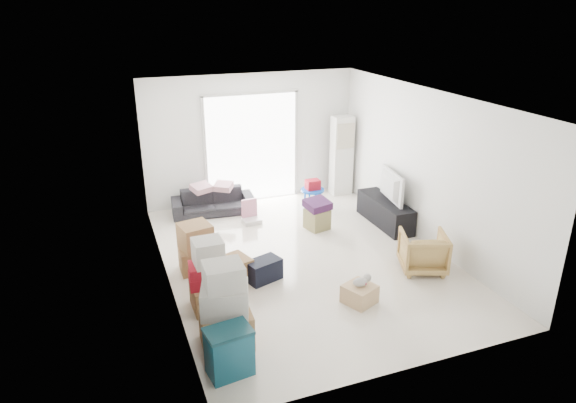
# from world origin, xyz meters

# --- Properties ---
(room_shell) EXTENTS (4.98, 6.48, 3.18)m
(room_shell) POSITION_xyz_m (0.00, 0.00, 1.35)
(room_shell) COLOR white
(room_shell) RESTS_ON ground
(sliding_door) EXTENTS (2.10, 0.04, 2.33)m
(sliding_door) POSITION_xyz_m (0.00, 2.98, 1.24)
(sliding_door) COLOR white
(sliding_door) RESTS_ON room_shell
(ac_tower) EXTENTS (0.45, 0.30, 1.75)m
(ac_tower) POSITION_xyz_m (1.95, 2.65, 0.88)
(ac_tower) COLOR silver
(ac_tower) RESTS_ON room_shell
(tv_console) EXTENTS (0.44, 1.47, 0.49)m
(tv_console) POSITION_xyz_m (2.00, 0.80, 0.25)
(tv_console) COLOR black
(tv_console) RESTS_ON room_shell
(television) EXTENTS (0.72, 1.07, 0.13)m
(television) POSITION_xyz_m (2.00, 0.80, 0.56)
(television) COLOR black
(television) RESTS_ON tv_console
(sofa) EXTENTS (1.68, 0.63, 0.64)m
(sofa) POSITION_xyz_m (-0.99, 2.50, 0.32)
(sofa) COLOR #29292E
(sofa) RESTS_ON room_shell
(pillow_left) EXTENTS (0.50, 0.45, 0.13)m
(pillow_left) POSITION_xyz_m (-1.21, 2.51, 0.71)
(pillow_left) COLOR #C08C9A
(pillow_left) RESTS_ON sofa
(pillow_right) EXTENTS (0.49, 0.47, 0.13)m
(pillow_right) POSITION_xyz_m (-0.77, 2.46, 0.71)
(pillow_right) COLOR #C08C9A
(pillow_right) RESTS_ON sofa
(armchair) EXTENTS (0.87, 0.85, 0.71)m
(armchair) POSITION_xyz_m (1.62, -1.01, 0.35)
(armchair) COLOR tan
(armchair) RESTS_ON room_shell
(storage_bins) EXTENTS (0.56, 0.43, 0.60)m
(storage_bins) POSITION_xyz_m (-1.90, -2.33, 0.30)
(storage_bins) COLOR navy
(storage_bins) RESTS_ON room_shell
(box_stack_a) EXTENTS (0.68, 0.61, 1.14)m
(box_stack_a) POSITION_xyz_m (-1.80, -1.79, 0.51)
(box_stack_a) COLOR olive
(box_stack_a) RESTS_ON room_shell
(box_stack_b) EXTENTS (0.60, 0.52, 1.05)m
(box_stack_b) POSITION_xyz_m (-1.80, -0.90, 0.46)
(box_stack_b) COLOR olive
(box_stack_b) RESTS_ON room_shell
(box_stack_c) EXTENTS (0.54, 0.54, 0.80)m
(box_stack_c) POSITION_xyz_m (-1.77, 0.24, 0.39)
(box_stack_c) COLOR olive
(box_stack_c) RESTS_ON room_shell
(loose_box) EXTENTS (0.57, 0.57, 0.38)m
(loose_box) POSITION_xyz_m (-1.30, -0.28, 0.19)
(loose_box) COLOR olive
(loose_box) RESTS_ON room_shell
(duffel_bag) EXTENTS (0.60, 0.47, 0.34)m
(duffel_bag) POSITION_xyz_m (-0.87, -0.42, 0.17)
(duffel_bag) COLOR black
(duffel_bag) RESTS_ON room_shell
(ottoman) EXTENTS (0.47, 0.47, 0.39)m
(ottoman) POSITION_xyz_m (0.68, 1.06, 0.19)
(ottoman) COLOR #908853
(ottoman) RESTS_ON room_shell
(blanket) EXTENTS (0.48, 0.48, 0.14)m
(blanket) POSITION_xyz_m (0.68, 1.06, 0.46)
(blanket) COLOR #431D4A
(blanket) RESTS_ON ottoman
(kids_table) EXTENTS (0.48, 0.48, 0.62)m
(kids_table) POSITION_xyz_m (1.01, 2.05, 0.44)
(kids_table) COLOR blue
(kids_table) RESTS_ON room_shell
(toy_walker) EXTENTS (0.36, 0.33, 0.45)m
(toy_walker) POSITION_xyz_m (-0.41, 1.79, 0.13)
(toy_walker) COLOR silver
(toy_walker) RESTS_ON room_shell
(wood_crate) EXTENTS (0.53, 0.53, 0.27)m
(wood_crate) POSITION_xyz_m (0.22, -1.52, 0.13)
(wood_crate) COLOR #DDAF7F
(wood_crate) RESTS_ON room_shell
(plush_bunny) EXTENTS (0.30, 0.17, 0.15)m
(plush_bunny) POSITION_xyz_m (0.25, -1.51, 0.34)
(plush_bunny) COLOR #B2ADA8
(plush_bunny) RESTS_ON wood_crate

